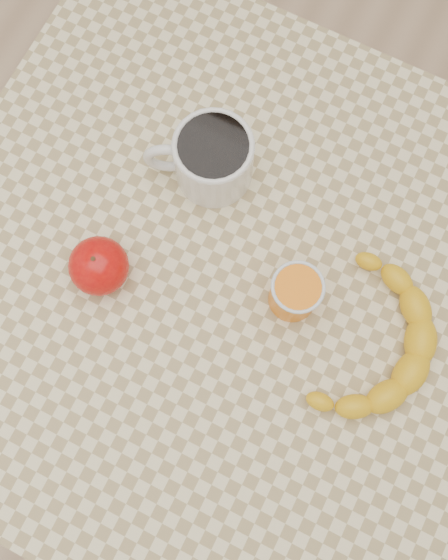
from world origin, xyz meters
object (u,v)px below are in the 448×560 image
at_px(coffee_mug, 211,158).
at_px(banana, 374,345).
at_px(orange_juice_glass, 295,293).
at_px(apple, 99,266).
at_px(table, 224,297).

height_order(coffee_mug, banana, coffee_mug).
xyz_separation_m(orange_juice_glass, apple, (-0.23, -0.08, -0.00)).
relative_size(coffee_mug, banana, 0.58).
height_order(orange_juice_glass, banana, orange_juice_glass).
bearing_deg(banana, coffee_mug, 161.64).
bearing_deg(coffee_mug, orange_juice_glass, -32.73).
xyz_separation_m(orange_juice_glass, banana, (0.11, -0.01, -0.02)).
distance_m(coffee_mug, banana, 0.31).
xyz_separation_m(table, orange_juice_glass, (0.09, 0.02, 0.12)).
xyz_separation_m(table, apple, (-0.15, -0.06, 0.12)).
distance_m(table, orange_juice_glass, 0.15).
distance_m(table, coffee_mug, 0.20).
bearing_deg(banana, apple, -164.59).
height_order(coffee_mug, apple, coffee_mug).
distance_m(orange_juice_glass, banana, 0.12).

